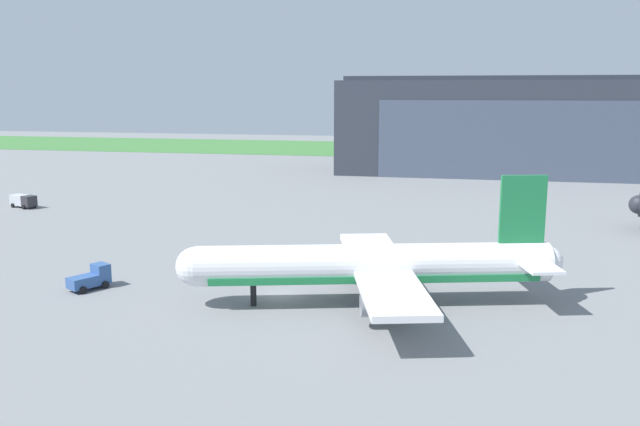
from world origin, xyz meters
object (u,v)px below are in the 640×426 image
at_px(ops_van, 91,278).
at_px(pushback_tractor, 23,201).
at_px(maintenance_hangar, 524,126).
at_px(airliner_near_left, 373,265).

bearing_deg(ops_van, pushback_tractor, 132.63).
bearing_deg(maintenance_hangar, ops_van, -115.43).
bearing_deg(maintenance_hangar, pushback_tractor, -142.03).
height_order(maintenance_hangar, airliner_near_left, maintenance_hangar).
distance_m(ops_van, pushback_tractor, 53.12).
xyz_separation_m(maintenance_hangar, pushback_tractor, (-86.74, -67.70, -9.76)).
height_order(maintenance_hangar, ops_van, maintenance_hangar).
relative_size(maintenance_hangar, pushback_tractor, 15.99).
height_order(ops_van, pushback_tractor, ops_van).
distance_m(maintenance_hangar, pushback_tractor, 110.46).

